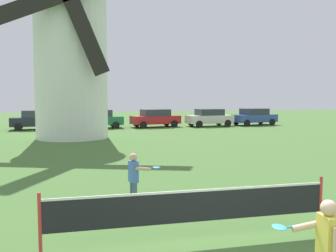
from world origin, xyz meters
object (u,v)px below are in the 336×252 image
at_px(parked_car_cream, 209,117).
at_px(player_near, 326,246).
at_px(player_far, 134,176).
at_px(parked_car_blue, 254,116).
at_px(parked_car_red, 155,118).
at_px(windmill, 71,44).
at_px(tennis_net, 193,207).
at_px(parked_car_green, 97,119).
at_px(parked_car_black, 37,120).

bearing_deg(parked_car_cream, player_near, -106.61).
relative_size(player_far, parked_car_blue, 0.29).
height_order(player_near, parked_car_red, parked_car_red).
xyz_separation_m(player_far, parked_car_blue, (14.29, 22.21, 0.08)).
relative_size(windmill, parked_car_red, 2.93).
relative_size(tennis_net, parked_car_green, 1.23).
bearing_deg(player_far, windmill, 97.37).
bearing_deg(player_far, parked_car_black, 102.71).
distance_m(windmill, parked_car_cream, 14.46).
relative_size(player_near, player_far, 1.06).
relative_size(parked_car_black, parked_car_blue, 0.95).
bearing_deg(parked_car_black, player_near, -75.76).
height_order(windmill, parked_car_black, windmill).
relative_size(parked_car_black, parked_car_green, 0.98).
bearing_deg(windmill, parked_car_cream, 29.78).
distance_m(parked_car_black, parked_car_red, 9.80).
bearing_deg(player_far, parked_car_cream, 66.00).
bearing_deg(parked_car_green, windmill, -104.57).
relative_size(tennis_net, player_far, 4.11).
bearing_deg(parked_car_green, player_far, -89.55).
bearing_deg(parked_car_cream, parked_car_blue, 4.13).
relative_size(parked_car_red, parked_car_cream, 1.04).
distance_m(parked_car_green, parked_car_red, 5.00).
height_order(windmill, parked_car_red, windmill).
relative_size(parked_car_green, parked_car_red, 0.97).
relative_size(parked_car_cream, parked_car_blue, 0.96).
height_order(player_far, parked_car_red, parked_car_red).
distance_m(player_near, parked_car_red, 27.00).
xyz_separation_m(player_far, parked_car_cream, (9.74, 21.88, 0.08)).
bearing_deg(player_far, parked_car_green, 90.45).
bearing_deg(parked_car_cream, parked_car_black, 179.38).
height_order(player_near, player_far, player_near).
xyz_separation_m(parked_car_black, parked_car_cream, (14.71, -0.16, 0.00)).
height_order(player_near, parked_car_cream, parked_car_cream).
bearing_deg(parked_car_green, tennis_net, -87.91).
relative_size(tennis_net, parked_car_black, 1.25).
bearing_deg(parked_car_cream, parked_car_red, 177.02).
bearing_deg(player_near, player_far, 111.11).
relative_size(tennis_net, parked_car_red, 1.19).
bearing_deg(player_near, tennis_net, 116.41).
height_order(parked_car_green, parked_car_blue, same).
xyz_separation_m(parked_car_green, parked_car_red, (5.00, 0.06, -0.00)).
xyz_separation_m(parked_car_cream, parked_car_blue, (4.55, 0.33, 0.00)).
height_order(player_near, parked_car_green, parked_car_green).
height_order(player_far, parked_car_green, parked_car_green).
bearing_deg(parked_car_red, player_far, -102.31).
height_order(windmill, parked_car_blue, windmill).
height_order(parked_car_red, parked_car_blue, same).
xyz_separation_m(player_far, parked_car_green, (-0.17, 22.07, 0.08)).
relative_size(windmill, parked_car_green, 3.03).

